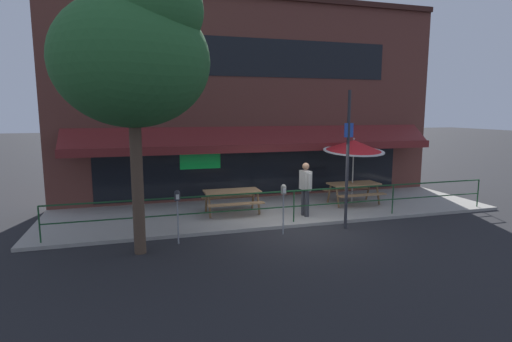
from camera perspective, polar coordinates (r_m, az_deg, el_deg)
name	(u,v)px	position (r m, az deg, el deg)	size (l,w,h in m)	color
ground_plane	(297,228)	(11.98, 5.93, -8.05)	(120.00, 120.00, 0.00)	#232326
patio_deck	(275,210)	(13.77, 2.76, -5.60)	(15.00, 4.00, 0.10)	#9E998E
restaurant_building	(257,101)	(15.48, 0.12, 10.01)	(15.00, 1.60, 7.67)	brown
patio_railing	(294,199)	(12.05, 5.45, -4.02)	(13.84, 0.04, 0.97)	#194723
picnic_table_left	(232,195)	(13.01, -3.43, -3.48)	(1.80, 1.42, 0.76)	#997047
picnic_table_centre	(354,187)	(14.75, 13.78, -2.28)	(1.80, 1.42, 0.76)	#997047
patio_umbrella_centre	(354,146)	(14.64, 13.79, 3.47)	(2.14, 2.14, 2.38)	#B7B2A8
pedestrian_walking	(305,186)	(12.71, 7.08, -2.20)	(0.29, 0.62, 1.71)	#333338
parking_meter_near	(177,201)	(10.42, -11.18, -4.17)	(0.15, 0.16, 1.42)	gray
parking_meter_far	(283,194)	(11.04, 3.95, -3.30)	(0.15, 0.16, 1.42)	gray
street_sign_pole	(348,159)	(11.74, 12.94, 1.70)	(0.28, 0.09, 4.00)	#2D2D33
street_tree_curbside	(136,52)	(9.73, -16.74, 15.92)	(3.54, 3.19, 6.57)	brown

